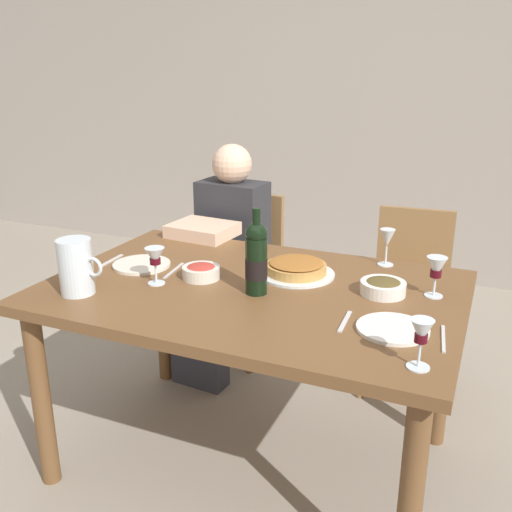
# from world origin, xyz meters

# --- Properties ---
(ground_plane) EXTENTS (8.00, 8.00, 0.00)m
(ground_plane) POSITION_xyz_m (0.00, 0.00, 0.00)
(ground_plane) COLOR gray
(back_wall) EXTENTS (8.00, 0.10, 2.80)m
(back_wall) POSITION_xyz_m (0.00, 2.46, 1.40)
(back_wall) COLOR #A3998E
(back_wall) RESTS_ON ground
(dining_table) EXTENTS (1.50, 1.00, 0.76)m
(dining_table) POSITION_xyz_m (0.00, 0.00, 0.67)
(dining_table) COLOR brown
(dining_table) RESTS_ON ground
(wine_bottle) EXTENTS (0.08, 0.08, 0.31)m
(wine_bottle) POSITION_xyz_m (0.04, -0.05, 0.89)
(wine_bottle) COLOR black
(wine_bottle) RESTS_ON dining_table
(water_pitcher) EXTENTS (0.17, 0.12, 0.20)m
(water_pitcher) POSITION_xyz_m (-0.54, -0.30, 0.85)
(water_pitcher) COLOR silver
(water_pitcher) RESTS_ON dining_table
(baked_tart) EXTENTS (0.30, 0.30, 0.06)m
(baked_tart) POSITION_xyz_m (0.11, 0.18, 0.79)
(baked_tart) COLOR silver
(baked_tart) RESTS_ON dining_table
(salad_bowl) EXTENTS (0.14, 0.14, 0.06)m
(salad_bowl) POSITION_xyz_m (-0.21, -0.00, 0.79)
(salad_bowl) COLOR silver
(salad_bowl) RESTS_ON dining_table
(olive_bowl) EXTENTS (0.16, 0.16, 0.06)m
(olive_bowl) POSITION_xyz_m (0.45, 0.12, 0.79)
(olive_bowl) COLOR white
(olive_bowl) RESTS_ON dining_table
(wine_glass_left_diner) EXTENTS (0.07, 0.07, 0.14)m
(wine_glass_left_diner) POSITION_xyz_m (-0.34, -0.12, 0.86)
(wine_glass_left_diner) COLOR silver
(wine_glass_left_diner) RESTS_ON dining_table
(wine_glass_right_diner) EXTENTS (0.06, 0.06, 0.14)m
(wine_glass_right_diner) POSITION_xyz_m (0.65, -0.37, 0.86)
(wine_glass_right_diner) COLOR silver
(wine_glass_right_diner) RESTS_ON dining_table
(wine_glass_centre) EXTENTS (0.07, 0.07, 0.15)m
(wine_glass_centre) POSITION_xyz_m (0.62, 0.17, 0.86)
(wine_glass_centre) COLOR silver
(wine_glass_centre) RESTS_ON dining_table
(wine_glass_spare) EXTENTS (0.06, 0.06, 0.15)m
(wine_glass_spare) POSITION_xyz_m (0.40, 0.43, 0.87)
(wine_glass_spare) COLOR silver
(wine_glass_spare) RESTS_ON dining_table
(dinner_plate_left_setting) EXTENTS (0.23, 0.23, 0.01)m
(dinner_plate_left_setting) POSITION_xyz_m (-0.50, 0.03, 0.77)
(dinner_plate_left_setting) COLOR silver
(dinner_plate_left_setting) RESTS_ON dining_table
(dinner_plate_right_setting) EXTENTS (0.22, 0.22, 0.01)m
(dinner_plate_right_setting) POSITION_xyz_m (0.54, -0.16, 0.77)
(dinner_plate_right_setting) COLOR white
(dinner_plate_right_setting) RESTS_ON dining_table
(fork_left_setting) EXTENTS (0.02, 0.16, 0.00)m
(fork_left_setting) POSITION_xyz_m (-0.65, 0.03, 0.76)
(fork_left_setting) COLOR silver
(fork_left_setting) RESTS_ON dining_table
(knife_left_setting) EXTENTS (0.03, 0.18, 0.00)m
(knife_left_setting) POSITION_xyz_m (-0.35, 0.03, 0.76)
(knife_left_setting) COLOR silver
(knife_left_setting) RESTS_ON dining_table
(knife_right_setting) EXTENTS (0.03, 0.18, 0.00)m
(knife_right_setting) POSITION_xyz_m (0.69, -0.16, 0.76)
(knife_right_setting) COLOR silver
(knife_right_setting) RESTS_ON dining_table
(spoon_right_setting) EXTENTS (0.02, 0.16, 0.00)m
(spoon_right_setting) POSITION_xyz_m (0.39, -0.16, 0.76)
(spoon_right_setting) COLOR silver
(spoon_right_setting) RESTS_ON dining_table
(chair_left) EXTENTS (0.43, 0.43, 0.87)m
(chair_left) POSITION_xyz_m (-0.44, 0.90, 0.50)
(chair_left) COLOR olive
(chair_left) RESTS_ON ground
(diner_left) EXTENTS (0.36, 0.52, 1.16)m
(diner_left) POSITION_xyz_m (-0.46, 0.66, 0.62)
(diner_left) COLOR #2D2D33
(diner_left) RESTS_ON ground
(chair_right) EXTENTS (0.42, 0.42, 0.87)m
(chair_right) POSITION_xyz_m (0.44, 0.89, 0.50)
(chair_right) COLOR olive
(chair_right) RESTS_ON ground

